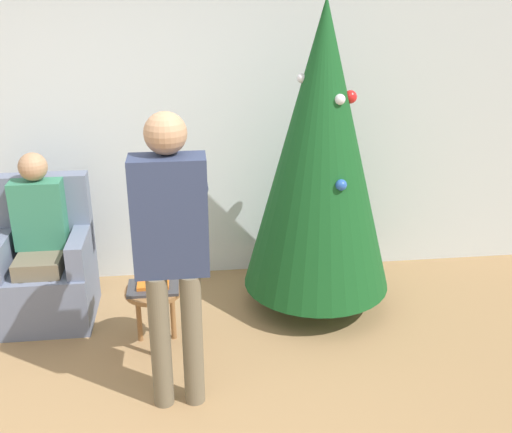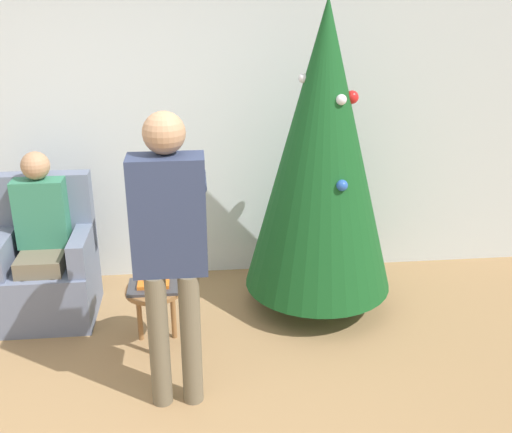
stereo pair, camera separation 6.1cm
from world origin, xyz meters
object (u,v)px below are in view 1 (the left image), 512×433
(person_seated, at_px, (39,233))
(side_stool, at_px, (154,298))
(christmas_tree, at_px, (321,151))
(armchair, at_px, (46,270))
(person_standing, at_px, (171,239))

(person_seated, xyz_separation_m, side_stool, (0.81, -0.48, -0.32))
(christmas_tree, xyz_separation_m, armchair, (-2.01, 0.08, -0.86))
(side_stool, bearing_deg, armchair, 147.96)
(armchair, relative_size, person_standing, 0.61)
(person_seated, relative_size, side_stool, 2.86)
(armchair, height_order, person_standing, person_standing)
(side_stool, bearing_deg, person_seated, 149.49)
(christmas_tree, bearing_deg, person_seated, 178.60)
(side_stool, bearing_deg, christmas_tree, 19.49)
(armchair, bearing_deg, side_stool, -32.04)
(christmas_tree, xyz_separation_m, person_seated, (-2.01, 0.05, -0.55))
(christmas_tree, bearing_deg, side_stool, -160.51)
(christmas_tree, distance_m, armchair, 2.19)
(person_seated, bearing_deg, side_stool, -30.51)
(christmas_tree, distance_m, side_stool, 1.54)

